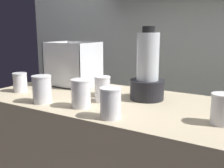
% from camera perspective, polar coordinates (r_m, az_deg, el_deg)
% --- Properties ---
extents(back_wall_unit, '(2.60, 0.24, 2.50)m').
position_cam_1_polar(back_wall_unit, '(1.98, 11.64, 12.03)').
color(back_wall_unit, silver).
rests_on(back_wall_unit, ground_plane).
extents(carrot_display_bin, '(0.29, 0.24, 0.27)m').
position_cam_1_polar(carrot_display_bin, '(1.67, -8.35, 2.67)').
color(carrot_display_bin, white).
rests_on(carrot_display_bin, counter).
extents(blender_pitcher, '(0.17, 0.17, 0.36)m').
position_cam_1_polar(blender_pitcher, '(1.32, 7.76, 2.46)').
color(blender_pitcher, black).
rests_on(blender_pitcher, counter).
extents(juice_cup_beet_far_left, '(0.08, 0.08, 0.11)m').
position_cam_1_polar(juice_cup_beet_far_left, '(1.57, -19.49, 0.17)').
color(juice_cup_beet_far_left, white).
rests_on(juice_cup_beet_far_left, counter).
extents(juice_cup_orange_left, '(0.09, 0.09, 0.13)m').
position_cam_1_polar(juice_cup_orange_left, '(1.30, -15.08, -1.50)').
color(juice_cup_orange_left, white).
rests_on(juice_cup_orange_left, counter).
extents(juice_cup_beet_middle, '(0.09, 0.09, 0.13)m').
position_cam_1_polar(juice_cup_beet_middle, '(1.19, -6.81, -2.47)').
color(juice_cup_beet_middle, white).
rests_on(juice_cup_beet_middle, counter).
extents(juice_cup_beet_right, '(0.08, 0.08, 0.13)m').
position_cam_1_polar(juice_cup_beet_right, '(1.28, -2.11, -1.48)').
color(juice_cup_beet_right, white).
rests_on(juice_cup_beet_right, counter).
extents(juice_cup_mango_far_right, '(0.09, 0.09, 0.13)m').
position_cam_1_polar(juice_cup_mango_far_right, '(1.04, -0.31, -4.43)').
color(juice_cup_mango_far_right, white).
rests_on(juice_cup_mango_far_right, counter).
extents(juice_cup_pomegranate_rightmost, '(0.08, 0.08, 0.12)m').
position_cam_1_polar(juice_cup_pomegranate_rightmost, '(1.06, 22.94, -5.53)').
color(juice_cup_pomegranate_rightmost, white).
rests_on(juice_cup_pomegranate_rightmost, counter).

